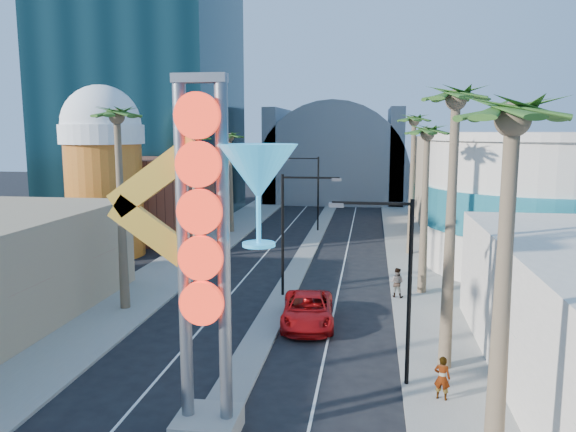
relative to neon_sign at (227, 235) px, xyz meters
The scene contains 23 objects.
sidewalk_west 34.43m from the neon_sign, 107.85° to the left, with size 5.00×100.00×0.15m, color gray.
sidewalk_east 33.97m from the neon_sign, 74.84° to the left, with size 5.00×100.00×0.15m, color gray.
median 35.79m from the neon_sign, 91.33° to the left, with size 1.60×84.00×0.15m, color gray.
hotel_tower 56.91m from the neon_sign, 114.95° to the left, with size 20.00×20.00×50.00m, color black.
brick_filler_west 39.01m from the neon_sign, 115.64° to the left, with size 10.00×10.00×8.00m, color brown.
filler_east 47.58m from the neon_sign, 71.37° to the left, with size 10.00×20.00×10.00m, color tan.
beer_mug 32.39m from the neon_sign, 123.38° to the left, with size 7.00×7.00×14.50m.
turquoise_building 32.10m from the neon_sign, 57.56° to the left, with size 16.60×16.60×10.60m.
canopy 69.11m from the neon_sign, 90.68° to the left, with size 22.00×16.00×22.00m.
neon_sign is the anchor object (origin of this frame).
streetlight_0 17.21m from the neon_sign, 90.90° to the left, with size 3.79×0.25×8.00m.
streetlight_1 41.13m from the neon_sign, 91.90° to the left, with size 3.79×0.25×8.00m.
streetlight_2 8.15m from the neon_sign, 40.46° to the left, with size 3.45×0.25×8.00m.
palm_1 16.70m from the neon_sign, 126.98° to the left, with size 2.40×2.40×12.70m.
palm_2 28.85m from the neon_sign, 109.95° to the left, with size 2.40×2.40×11.20m.
palm_3 40.31m from the neon_sign, 104.11° to the left, with size 2.40×2.40×11.20m.
palm_4 9.23m from the neon_sign, 19.89° to the right, with size 2.40×2.40×12.20m.
palm_5 11.50m from the neon_sign, 40.70° to the left, with size 2.40×2.40×13.20m.
palm_6 20.89m from the neon_sign, 66.74° to the left, with size 2.40×2.40×11.70m.
palm_7 32.29m from the neon_sign, 75.23° to the left, with size 2.40×2.40×12.70m.
red_pickup 13.74m from the neon_sign, 83.43° to the left, with size 2.80×6.07×1.69m, color #A90D0E.
pedestrian_a 10.62m from the neon_sign, 26.49° to the left, with size 0.65×0.42×1.77m, color gray.
pedestrian_b 19.78m from the neon_sign, 69.81° to the left, with size 0.93×0.72×1.91m, color gray.
Camera 1 is at (5.54, -14.86, 10.74)m, focal length 35.00 mm.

